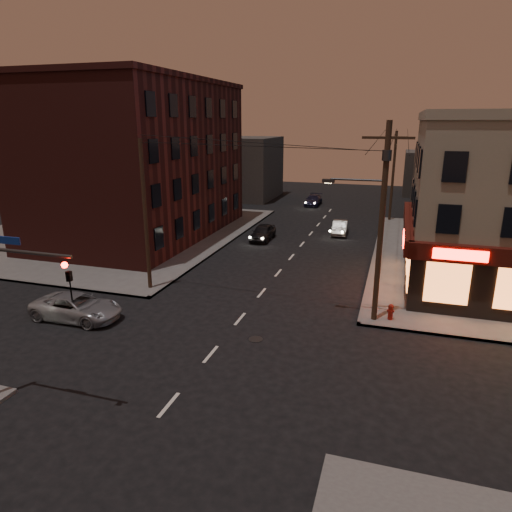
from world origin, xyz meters
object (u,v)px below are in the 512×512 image
at_px(sedan_near, 263,232).
at_px(sedan_far, 313,200).
at_px(fire_hydrant, 391,311).
at_px(sedan_mid, 340,228).
at_px(suv_cross, 77,307).

xyz_separation_m(sedan_near, sedan_far, (1.08, 18.36, -0.05)).
bearing_deg(fire_hydrant, sedan_mid, 105.09).
bearing_deg(sedan_mid, fire_hydrant, -78.25).
height_order(sedan_near, sedan_far, sedan_near).
xyz_separation_m(suv_cross, sedan_far, (5.71, 37.33, -0.04)).
distance_m(suv_cross, sedan_far, 37.76).
height_order(sedan_near, sedan_mid, sedan_near).
height_order(sedan_near, fire_hydrant, sedan_near).
distance_m(sedan_far, fire_hydrant, 34.32).
bearing_deg(fire_hydrant, sedan_far, 107.20).
relative_size(sedan_near, sedan_mid, 1.07).
distance_m(suv_cross, fire_hydrant, 16.50).
relative_size(suv_cross, sedan_near, 1.21).
bearing_deg(suv_cross, sedan_far, -8.67).
height_order(suv_cross, sedan_mid, suv_cross).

